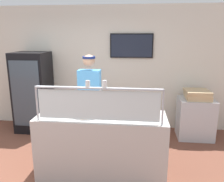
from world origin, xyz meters
name	(u,v)px	position (x,y,z in m)	size (l,w,h in m)	color
ground_plane	(108,152)	(0.93, 1.00, 0.00)	(12.00, 12.00, 0.00)	brown
shop_rear_unit	(115,68)	(0.94, 2.33, 1.36)	(6.26, 0.13, 2.70)	silver
serving_counter	(102,146)	(0.93, 0.33, 0.47)	(1.86, 0.66, 0.95)	#BCB7B2
sneeze_guard	(98,101)	(0.93, 0.06, 1.25)	(1.69, 0.06, 0.48)	#B2B5BC
pizza_tray	(87,113)	(0.72, 0.36, 0.97)	(0.51, 0.51, 0.04)	#9EA0A8
pizza_server	(85,112)	(0.69, 0.34, 0.99)	(0.07, 0.28, 0.01)	#ADAFB7
parmesan_shaker	(88,84)	(0.80, 0.06, 1.47)	(0.06, 0.06, 0.09)	white
pepper_flake_shaker	(105,84)	(1.02, 0.06, 1.47)	(0.06, 0.06, 0.09)	white
worker_figure	(90,98)	(0.62, 1.04, 1.01)	(0.41, 0.50, 1.76)	#23232D
drink_fridge	(33,92)	(-0.82, 1.88, 0.86)	(0.71, 0.67, 1.72)	black
prep_shelf	(195,118)	(2.64, 1.84, 0.41)	(0.70, 0.55, 0.83)	#B7BABF
pizza_box_stack	(197,95)	(2.64, 1.84, 0.92)	(0.51, 0.50, 0.18)	tan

